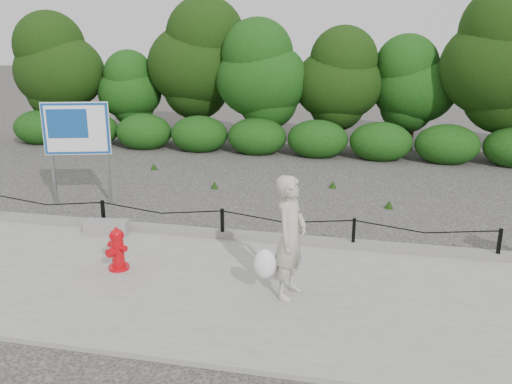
{
  "coord_description": "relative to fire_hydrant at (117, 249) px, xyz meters",
  "views": [
    {
      "loc": [
        2.72,
        -9.45,
        4.0
      ],
      "look_at": [
        0.62,
        0.2,
        1.0
      ],
      "focal_mm": 38.0,
      "sensor_mm": 36.0,
      "label": 1
    }
  ],
  "objects": [
    {
      "name": "ground",
      "position": [
        1.35,
        1.72,
        -0.44
      ],
      "size": [
        90.0,
        90.0,
        0.0
      ],
      "primitive_type": "plane",
      "color": "#2D2B28",
      "rests_on": "ground"
    },
    {
      "name": "fire_hydrant",
      "position": [
        0.0,
        0.0,
        0.0
      ],
      "size": [
        0.45,
        0.45,
        0.74
      ],
      "rotation": [
        0.0,
        0.0,
        -0.37
      ],
      "color": "red",
      "rests_on": "sidewalk"
    },
    {
      "name": "pedestrian",
      "position": [
        2.95,
        -0.31,
        0.56
      ],
      "size": [
        0.82,
        0.78,
        1.89
      ],
      "rotation": [
        0.0,
        0.0,
        1.33
      ],
      "color": "#B4AD9A",
      "rests_on": "sidewalk"
    },
    {
      "name": "concrete_block",
      "position": [
        -0.97,
        1.47,
        -0.22
      ],
      "size": [
        0.89,
        0.41,
        0.27
      ],
      "primitive_type": "cube",
      "rotation": [
        0.0,
        0.0,
        0.13
      ],
      "color": "gray",
      "rests_on": "sidewalk"
    },
    {
      "name": "advertising_sign",
      "position": [
        -2.53,
        3.33,
        1.26
      ],
      "size": [
        1.46,
        0.51,
        2.4
      ],
      "rotation": [
        0.0,
        0.0,
        0.29
      ],
      "color": "slate",
      "rests_on": "ground"
    },
    {
      "name": "treeline",
      "position": [
        1.51,
        10.64,
        2.23
      ],
      "size": [
        20.24,
        4.04,
        5.17
      ],
      "color": "black",
      "rests_on": "ground"
    },
    {
      "name": "sidewalk",
      "position": [
        1.35,
        -0.28,
        -0.4
      ],
      "size": [
        14.0,
        4.0,
        0.08
      ],
      "primitive_type": "cube",
      "color": "gray",
      "rests_on": "ground"
    },
    {
      "name": "chain_barrier",
      "position": [
        1.35,
        1.72,
        0.02
      ],
      "size": [
        10.06,
        0.06,
        0.6
      ],
      "color": "black",
      "rests_on": "sidewalk"
    },
    {
      "name": "curb",
      "position": [
        1.35,
        1.77,
        -0.29
      ],
      "size": [
        14.0,
        0.22,
        0.14
      ],
      "primitive_type": "cube",
      "color": "slate",
      "rests_on": "sidewalk"
    }
  ]
}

